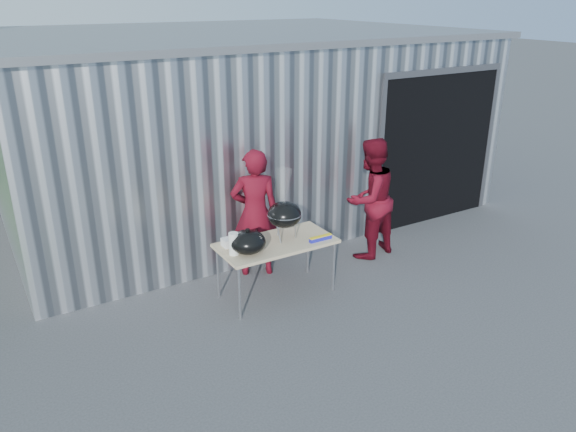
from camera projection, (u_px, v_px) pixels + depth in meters
ground at (332, 313)px, 6.98m from camera, size 80.00×80.00×0.00m
building at (234, 117)px, 10.50m from camera, size 8.20×6.20×3.10m
folding_table at (276, 245)px, 7.18m from camera, size 1.50×0.75×0.75m
kettle_grill at (284, 209)px, 7.09m from camera, size 0.45×0.45×0.94m
grill_lid at (248, 242)px, 6.81m from camera, size 0.44×0.44×0.32m
paper_towels at (234, 244)px, 6.77m from camera, size 0.12×0.12×0.28m
white_tub at (230, 242)px, 7.04m from camera, size 0.20×0.15×0.10m
foil_box at (321, 238)px, 7.19m from camera, size 0.32×0.05×0.06m
person_cook at (255, 213)px, 7.68m from camera, size 0.77×0.65×1.81m
person_bystander at (370, 199)px, 8.22m from camera, size 0.98×0.83×1.80m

